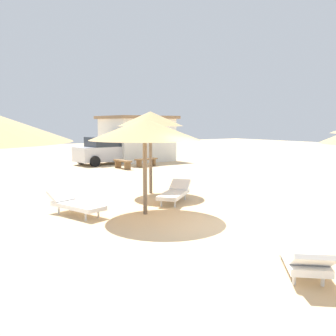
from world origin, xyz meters
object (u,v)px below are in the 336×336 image
object	(u,v)px
lounger_4	(303,256)
bench_1	(123,163)
lounger_0	(175,193)
bench_0	(146,161)
parked_car	(106,151)
beach_cabana	(137,138)
lounger_5	(75,204)
parasol_5	(145,130)
parasol_0	(150,119)

from	to	relation	value
lounger_4	bench_1	world-z (taller)	lounger_4
lounger_4	lounger_0	bearing A→B (deg)	74.34
bench_0	parked_car	world-z (taller)	parked_car
bench_1	beach_cabana	bearing A→B (deg)	50.25
lounger_5	parasol_5	bearing A→B (deg)	-31.83
lounger_0	parked_car	world-z (taller)	parked_car
lounger_4	bench_0	size ratio (longest dim) A/B	1.19
beach_cabana	lounger_4	bearing A→B (deg)	-112.28
lounger_0	lounger_5	world-z (taller)	lounger_5
lounger_0	beach_cabana	world-z (taller)	beach_cabana
lounger_5	parked_car	size ratio (longest dim) A/B	0.49
parasol_5	lounger_5	world-z (taller)	parasol_5
lounger_5	bench_1	bearing A→B (deg)	54.89
parasol_0	bench_1	bearing A→B (deg)	69.46
lounger_4	bench_1	size ratio (longest dim) A/B	1.22
bench_0	bench_1	xyz separation A→B (m)	(-1.66, -0.12, 0.00)
lounger_4	parked_car	size ratio (longest dim) A/B	0.45
parked_car	beach_cabana	size ratio (longest dim) A/B	0.93
lounger_0	bench_1	distance (m)	9.63
bench_0	parasol_5	bearing A→B (deg)	-121.78
parasol_0	lounger_0	size ratio (longest dim) A/B	1.58
parasol_0	bench_1	world-z (taller)	parasol_0
lounger_5	bench_0	distance (m)	12.08
lounger_5	parked_car	world-z (taller)	parked_car
beach_cabana	lounger_0	bearing A→B (deg)	-115.21
parasol_5	lounger_0	xyz separation A→B (m)	(1.65, 0.85, -2.09)
lounger_4	parasol_0	bearing A→B (deg)	76.34
bench_1	beach_cabana	size ratio (longest dim) A/B	0.34
parasol_5	beach_cabana	size ratio (longest dim) A/B	0.70
lounger_4	beach_cabana	xyz separation A→B (m)	(7.78, 18.98, 1.24)
parasol_0	lounger_4	bearing A→B (deg)	-103.66
bench_1	beach_cabana	xyz separation A→B (m)	(3.10, 3.73, 1.21)
lounger_0	bench_0	xyz separation A→B (m)	(4.62, 9.29, 0.04)
parked_car	parasol_5	bearing A→B (deg)	-111.19
lounger_4	lounger_5	distance (m)	6.49
bench_0	parked_car	distance (m)	3.05
parasol_5	bench_1	size ratio (longest dim) A/B	2.07
lounger_5	parked_car	distance (m)	13.57
bench_1	bench_0	bearing A→B (deg)	4.20
parasol_0	bench_0	distance (m)	9.01
lounger_0	lounger_4	size ratio (longest dim) A/B	1.03
lounger_4	bench_0	distance (m)	16.63
lounger_0	lounger_4	bearing A→B (deg)	-105.66
bench_1	parked_car	bearing A→B (deg)	82.78
parasol_5	bench_1	world-z (taller)	parasol_5
lounger_5	beach_cabana	size ratio (longest dim) A/B	0.45
lounger_5	parked_car	xyz separation A→B (m)	(6.66, 11.80, 0.51)
parasol_5	bench_1	distance (m)	11.22
lounger_4	parasol_5	bearing A→B (deg)	89.41
bench_0	beach_cabana	xyz separation A→B (m)	(1.44, 3.61, 1.21)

